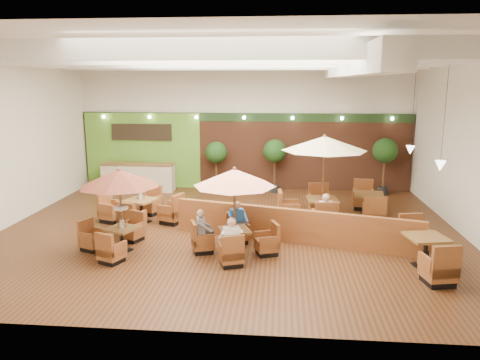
# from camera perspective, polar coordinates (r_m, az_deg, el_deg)

# --- Properties ---
(room) EXTENTS (14.04, 14.00, 5.52)m
(room) POSITION_cam_1_polar(r_m,az_deg,el_deg) (14.99, 0.05, 8.56)
(room) COLOR #381E0F
(room) RESTS_ON ground
(service_counter) EXTENTS (3.00, 0.75, 1.18)m
(service_counter) POSITION_cam_1_polar(r_m,az_deg,el_deg) (20.10, -12.27, 0.37)
(service_counter) COLOR beige
(service_counter) RESTS_ON ground
(booth_divider) EXTENTS (6.93, 2.05, 0.99)m
(booth_divider) POSITION_cam_1_polar(r_m,az_deg,el_deg) (13.40, 6.37, -5.58)
(booth_divider) COLOR brown
(booth_divider) RESTS_ON ground
(table_0) EXTENTS (2.25, 2.39, 2.30)m
(table_0) POSITION_cam_1_polar(r_m,az_deg,el_deg) (12.76, -14.63, -1.38)
(table_0) COLOR brown
(table_0) RESTS_ON ground
(table_1) EXTENTS (2.43, 2.43, 2.35)m
(table_1) POSITION_cam_1_polar(r_m,az_deg,el_deg) (12.18, -0.68, -1.77)
(table_1) COLOR brown
(table_1) RESTS_ON ground
(table_2) EXTENTS (2.77, 2.87, 2.90)m
(table_2) POSITION_cam_1_polar(r_m,az_deg,el_deg) (14.94, 9.87, 2.34)
(table_2) COLOR brown
(table_2) RESTS_ON ground
(table_3) EXTENTS (2.82, 2.82, 1.56)m
(table_3) POSITION_cam_1_polar(r_m,az_deg,el_deg) (15.52, -11.95, -3.57)
(table_3) COLOR brown
(table_3) RESTS_ON ground
(table_4) EXTENTS (1.07, 2.80, 1.01)m
(table_4) POSITION_cam_1_polar(r_m,az_deg,el_deg) (12.51, 21.66, -8.18)
(table_4) COLOR brown
(table_4) RESTS_ON ground
(table_5) EXTENTS (1.06, 2.88, 1.05)m
(table_5) POSITION_cam_1_polar(r_m,az_deg,el_deg) (16.36, 15.37, -3.06)
(table_5) COLOR brown
(table_5) RESTS_ON ground
(topiary_0) EXTENTS (0.90, 0.90, 2.09)m
(topiary_0) POSITION_cam_1_polar(r_m,az_deg,el_deg) (19.41, -2.92, 3.14)
(topiary_0) COLOR black
(topiary_0) RESTS_ON ground
(topiary_1) EXTENTS (0.95, 0.95, 2.21)m
(topiary_1) POSITION_cam_1_polar(r_m,az_deg,el_deg) (19.21, 4.25, 3.29)
(topiary_1) COLOR black
(topiary_1) RESTS_ON ground
(topiary_2) EXTENTS (0.99, 0.99, 2.30)m
(topiary_2) POSITION_cam_1_polar(r_m,az_deg,el_deg) (19.64, 17.25, 3.19)
(topiary_2) COLOR black
(topiary_2) RESTS_ON ground
(diner_0) EXTENTS (0.44, 0.41, 0.80)m
(diner_0) POSITION_cam_1_polar(r_m,az_deg,el_deg) (11.60, -1.10, -6.91)
(diner_0) COLOR white
(diner_0) RESTS_ON ground
(diner_1) EXTENTS (0.41, 0.39, 0.74)m
(diner_1) POSITION_cam_1_polar(r_m,az_deg,el_deg) (13.23, -0.30, -4.63)
(diner_1) COLOR #275BA9
(diner_1) RESTS_ON ground
(diner_2) EXTENTS (0.35, 0.40, 0.73)m
(diner_2) POSITION_cam_1_polar(r_m,az_deg,el_deg) (12.53, -4.59, -5.63)
(diner_2) COLOR gray
(diner_2) RESTS_ON ground
(diner_3) EXTENTS (0.40, 0.32, 0.80)m
(diner_3) POSITION_cam_1_polar(r_m,az_deg,el_deg) (14.20, 10.34, -3.59)
(diner_3) COLOR #275BA9
(diner_3) RESTS_ON ground
(diner_4) EXTENTS (0.41, 0.33, 0.81)m
(diner_4) POSITION_cam_1_polar(r_m,az_deg,el_deg) (14.19, 10.34, -3.58)
(diner_4) COLOR white
(diner_4) RESTS_ON ground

